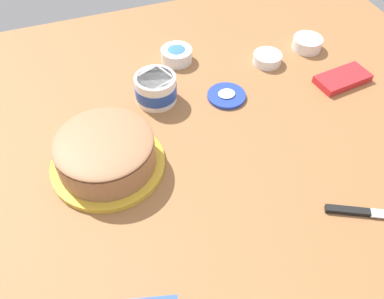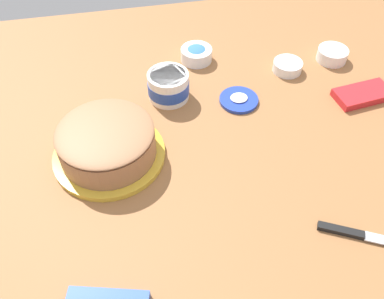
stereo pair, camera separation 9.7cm
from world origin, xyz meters
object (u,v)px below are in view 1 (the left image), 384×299
Objects in this scene: sprinkle_bowl_rainbow at (307,43)px; candy_box_upper at (343,79)px; frosted_cake at (106,153)px; sprinkle_bowl_yellow at (267,58)px; frosting_tub at (156,88)px; frosting_tub_lid at (227,96)px; spreading_knife at (370,213)px; sprinkle_bowl_blue at (177,54)px.

sprinkle_bowl_rainbow is 0.58× the size of candy_box_upper.
frosted_cake reaches higher than sprinkle_bowl_yellow.
candy_box_upper is (-0.17, 0.16, -0.01)m from sprinkle_bowl_yellow.
frosted_cake is 0.26m from frosting_tub.
frosting_tub_lid is at bearing -15.87° from candy_box_upper.
spreading_knife is at bearing 122.29° from frosting_tub.
sprinkle_bowl_blue is at bearing -22.40° from sprinkle_bowl_yellow.
spreading_knife is (-0.14, 0.46, -0.00)m from frosting_tub_lid.
frosting_tub is 0.62m from spreading_knife.
spreading_knife is 2.30× the size of sprinkle_bowl_blue.
candy_box_upper reaches higher than spreading_knife.
frosting_tub is at bearing -18.94° from candy_box_upper.
candy_box_upper is (-0.34, 0.05, 0.00)m from frosting_tub_lid.
frosting_tub_lid is at bearing 21.28° from sprinkle_bowl_rainbow.
spreading_knife is 2.40× the size of sprinkle_bowl_rainbow.
sprinkle_bowl_yellow reaches higher than frosting_tub_lid.
sprinkle_bowl_rainbow is at bearing -172.18° from frosting_tub.
sprinkle_bowl_rainbow is (-0.19, -0.59, 0.01)m from spreading_knife.
frosting_tub_lid is 0.36m from sprinkle_bowl_rainbow.
frosted_cake is 1.72× the size of candy_box_upper.
sprinkle_bowl_rainbow is (-0.41, 0.08, -0.00)m from sprinkle_bowl_blue.
frosting_tub_lid is 0.49m from spreading_knife.
spreading_knife is 0.62m from sprinkle_bowl_rainbow.
sprinkle_bowl_yellow is (-0.04, -0.57, 0.01)m from spreading_knife.
frosting_tub is 1.20× the size of sprinkle_bowl_blue.
spreading_knife is at bearing 107.02° from frosting_tub_lid.
sprinkle_bowl_yellow is (0.15, 0.02, -0.00)m from sprinkle_bowl_rainbow.
frosting_tub reaches higher than sprinkle_bowl_blue.
frosting_tub_lid is at bearing -72.98° from spreading_knife.
spreading_knife is at bearing 72.19° from sprinkle_bowl_rainbow.
sprinkle_bowl_rainbow is (-0.52, -0.07, -0.02)m from frosting_tub.
frosting_tub is 0.19m from sprinkle_bowl_blue.
spreading_knife is 0.46m from candy_box_upper.
sprinkle_bowl_blue is 0.50m from candy_box_upper.
frosting_tub_lid is 0.23m from sprinkle_bowl_blue.
sprinkle_bowl_yellow is at bearing -50.89° from candy_box_upper.
sprinkle_bowl_rainbow is 0.18m from candy_box_upper.
sprinkle_bowl_yellow is (-0.55, -0.24, -0.03)m from frosted_cake.
sprinkle_bowl_yellow is (-0.26, 0.11, -0.01)m from sprinkle_bowl_blue.
frosting_tub reaches higher than sprinkle_bowl_rainbow.
sprinkle_bowl_yellow reaches higher than candy_box_upper.
sprinkle_bowl_rainbow reaches higher than sprinkle_bowl_yellow.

